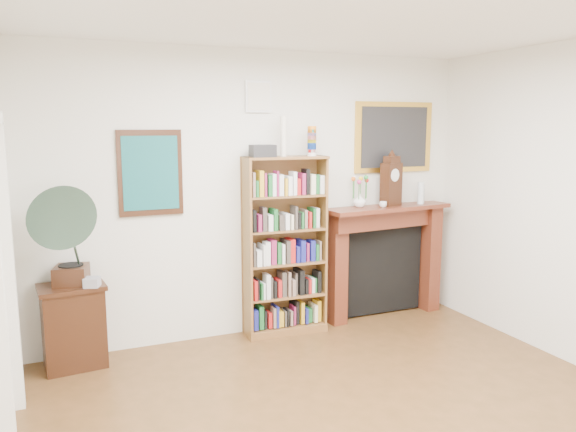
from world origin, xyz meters
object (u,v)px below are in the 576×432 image
(fireplace, at_px, (384,251))
(teacup, at_px, (383,204))
(cd_stack, at_px, (92,282))
(gramophone, at_px, (69,231))
(flower_vase, at_px, (360,201))
(bookshelf, at_px, (285,236))
(side_cabinet, at_px, (74,326))
(bottle_right, at_px, (422,194))
(mantel_clock, at_px, (391,182))
(bottle_left, at_px, (421,193))

(fireplace, height_order, teacup, teacup)
(fireplace, xyz_separation_m, cd_stack, (-3.03, -0.24, 0.04))
(teacup, bearing_deg, gramophone, -177.91)
(gramophone, xyz_separation_m, flower_vase, (2.86, 0.22, 0.07))
(teacup, bearing_deg, bookshelf, 176.43)
(side_cabinet, bearing_deg, flower_vase, -3.66)
(bookshelf, height_order, gramophone, bookshelf)
(bookshelf, distance_m, gramophone, 2.02)
(gramophone, relative_size, bottle_right, 4.38)
(gramophone, bearing_deg, mantel_clock, 17.46)
(cd_stack, xyz_separation_m, flower_vase, (2.70, 0.21, 0.52))
(cd_stack, distance_m, mantel_clock, 3.15)
(bookshelf, relative_size, flower_vase, 14.85)
(mantel_clock, bearing_deg, bottle_right, -16.19)
(side_cabinet, bearing_deg, bottle_left, -4.78)
(bookshelf, relative_size, side_cabinet, 2.80)
(mantel_clock, xyz_separation_m, bottle_right, (0.42, 0.02, -0.15))
(cd_stack, height_order, teacup, teacup)
(bookshelf, bearing_deg, fireplace, 6.31)
(gramophone, height_order, mantel_clock, mantel_clock)
(side_cabinet, bearing_deg, fireplace, -3.44)
(gramophone, xyz_separation_m, bottle_right, (3.64, 0.22, 0.10))
(teacup, bearing_deg, flower_vase, 154.50)
(bottle_left, bearing_deg, bookshelf, 179.66)
(side_cabinet, relative_size, bottle_left, 3.05)
(flower_vase, xyz_separation_m, teacup, (0.22, -0.11, -0.04))
(gramophone, distance_m, flower_vase, 2.86)
(fireplace, height_order, flower_vase, flower_vase)
(flower_vase, relative_size, bottle_right, 0.69)
(gramophone, bearing_deg, teacup, 16.14)
(bottle_left, bearing_deg, bottle_right, 43.86)
(cd_stack, height_order, bottle_right, bottle_right)
(side_cabinet, xyz_separation_m, bottle_right, (3.65, 0.08, 0.96))
(side_cabinet, distance_m, mantel_clock, 3.42)
(mantel_clock, bearing_deg, cd_stack, 164.04)
(bookshelf, xyz_separation_m, gramophone, (-2.00, -0.18, 0.23))
(flower_vase, relative_size, teacup, 1.77)
(fireplace, distance_m, flower_vase, 0.66)
(fireplace, distance_m, mantel_clock, 0.76)
(flower_vase, xyz_separation_m, bottle_left, (0.74, -0.05, 0.05))
(bookshelf, xyz_separation_m, mantel_clock, (1.23, 0.01, 0.49))
(bookshelf, height_order, bottle_left, bookshelf)
(cd_stack, bearing_deg, teacup, 2.13)
(cd_stack, bearing_deg, mantel_clock, 3.52)
(bookshelf, relative_size, mantel_clock, 3.88)
(mantel_clock, distance_m, bottle_left, 0.39)
(mantel_clock, xyz_separation_m, flower_vase, (-0.37, 0.03, -0.19))
(cd_stack, height_order, flower_vase, flower_vase)
(fireplace, distance_m, cd_stack, 3.04)
(side_cabinet, xyz_separation_m, fireplace, (3.19, 0.11, 0.36))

